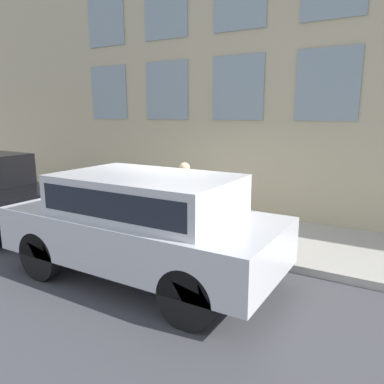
% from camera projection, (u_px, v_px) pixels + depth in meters
% --- Properties ---
extents(ground_plane, '(80.00, 80.00, 0.00)m').
position_uv_depth(ground_plane, '(179.00, 248.00, 7.78)').
color(ground_plane, '#47474C').
extents(sidewalk, '(2.83, 60.00, 0.15)m').
position_uv_depth(sidewalk, '(210.00, 228.00, 8.95)').
color(sidewalk, '#B2ADA3').
rests_on(sidewalk, ground_plane).
extents(building_facade, '(0.33, 40.00, 7.60)m').
position_uv_depth(building_facade, '(241.00, 71.00, 9.50)').
color(building_facade, '#C6B793').
rests_on(building_facade, ground_plane).
extents(fire_hydrant, '(0.34, 0.45, 0.71)m').
position_uv_depth(fire_hydrant, '(200.00, 221.00, 7.97)').
color(fire_hydrant, '#2D7260').
rests_on(fire_hydrant, sidewalk).
extents(person, '(0.37, 0.25, 1.55)m').
position_uv_depth(person, '(185.00, 190.00, 8.39)').
color(person, '#232328').
rests_on(person, sidewalk).
extents(parked_truck_silver_near, '(2.05, 4.65, 1.79)m').
position_uv_depth(parked_truck_silver_near, '(144.00, 219.00, 6.16)').
color(parked_truck_silver_near, black).
rests_on(parked_truck_silver_near, ground_plane).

